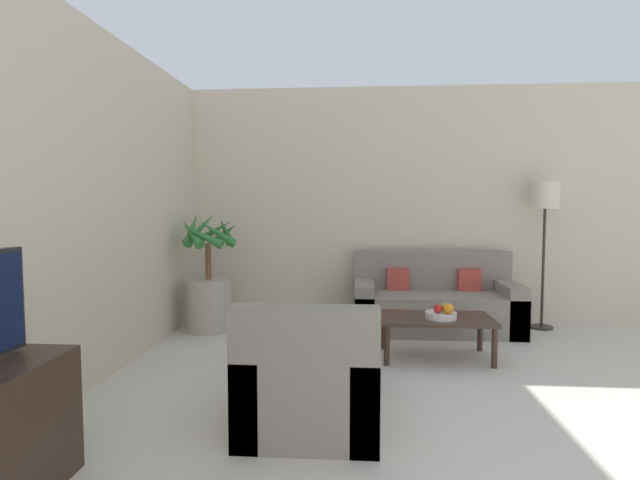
{
  "coord_description": "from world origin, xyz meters",
  "views": [
    {
      "loc": [
        -1.29,
        0.91,
        1.35
      ],
      "look_at": [
        -1.66,
        5.86,
        1.0
      ],
      "focal_mm": 28.0,
      "sensor_mm": 36.0,
      "label": 1
    }
  ],
  "objects_px": {
    "potted_palm": "(209,288)",
    "orange_fruit": "(448,309)",
    "fruit_bowl": "(441,315)",
    "floor_lamp": "(545,206)",
    "sofa_loveseat": "(435,304)",
    "ottoman": "(326,356)",
    "apple_green": "(444,307)",
    "apple_red": "(438,309)",
    "coffee_table": "(436,322)",
    "armchair": "(310,385)"
  },
  "relations": [
    {
      "from": "potted_palm",
      "to": "orange_fruit",
      "type": "height_order",
      "value": "potted_palm"
    },
    {
      "from": "potted_palm",
      "to": "fruit_bowl",
      "type": "height_order",
      "value": "potted_palm"
    },
    {
      "from": "floor_lamp",
      "to": "fruit_bowl",
      "type": "distance_m",
      "value": 2.02
    },
    {
      "from": "sofa_loveseat",
      "to": "ottoman",
      "type": "distance_m",
      "value": 1.97
    },
    {
      "from": "apple_green",
      "to": "fruit_bowl",
      "type": "bearing_deg",
      "value": -127.74
    },
    {
      "from": "ottoman",
      "to": "potted_palm",
      "type": "bearing_deg",
      "value": 133.18
    },
    {
      "from": "apple_red",
      "to": "floor_lamp",
      "type": "bearing_deg",
      "value": 43.59
    },
    {
      "from": "coffee_table",
      "to": "apple_green",
      "type": "relative_size",
      "value": 12.67
    },
    {
      "from": "coffee_table",
      "to": "armchair",
      "type": "xyz_separation_m",
      "value": [
        -0.98,
        -1.45,
        -0.06
      ]
    },
    {
      "from": "apple_red",
      "to": "armchair",
      "type": "xyz_separation_m",
      "value": [
        -0.97,
        -1.34,
        -0.2
      ]
    },
    {
      "from": "apple_green",
      "to": "sofa_loveseat",
      "type": "bearing_deg",
      "value": 85.34
    },
    {
      "from": "floor_lamp",
      "to": "fruit_bowl",
      "type": "bearing_deg",
      "value": -136.52
    },
    {
      "from": "fruit_bowl",
      "to": "armchair",
      "type": "xyz_separation_m",
      "value": [
        -1.01,
        -1.38,
        -0.13
      ]
    },
    {
      "from": "ottoman",
      "to": "apple_red",
      "type": "bearing_deg",
      "value": 29.95
    },
    {
      "from": "apple_red",
      "to": "orange_fruit",
      "type": "xyz_separation_m",
      "value": [
        0.08,
        -0.03,
        0.01
      ]
    },
    {
      "from": "coffee_table",
      "to": "fruit_bowl",
      "type": "xyz_separation_m",
      "value": [
        0.03,
        -0.07,
        0.07
      ]
    },
    {
      "from": "sofa_loveseat",
      "to": "armchair",
      "type": "height_order",
      "value": "sofa_loveseat"
    },
    {
      "from": "floor_lamp",
      "to": "coffee_table",
      "type": "relative_size",
      "value": 1.64
    },
    {
      "from": "apple_green",
      "to": "coffee_table",
      "type": "bearing_deg",
      "value": 152.52
    },
    {
      "from": "sofa_loveseat",
      "to": "coffee_table",
      "type": "relative_size",
      "value": 1.77
    },
    {
      "from": "floor_lamp",
      "to": "ottoman",
      "type": "distance_m",
      "value": 3.11
    },
    {
      "from": "potted_palm",
      "to": "floor_lamp",
      "type": "bearing_deg",
      "value": 5.84
    },
    {
      "from": "sofa_loveseat",
      "to": "orange_fruit",
      "type": "distance_m",
      "value": 1.16
    },
    {
      "from": "sofa_loveseat",
      "to": "fruit_bowl",
      "type": "distance_m",
      "value": 1.09
    },
    {
      "from": "apple_green",
      "to": "armchair",
      "type": "height_order",
      "value": "armchair"
    },
    {
      "from": "orange_fruit",
      "to": "armchair",
      "type": "distance_m",
      "value": 1.7
    },
    {
      "from": "fruit_bowl",
      "to": "apple_green",
      "type": "relative_size",
      "value": 3.48
    },
    {
      "from": "ottoman",
      "to": "floor_lamp",
      "type": "bearing_deg",
      "value": 38.56
    },
    {
      "from": "sofa_loveseat",
      "to": "coffee_table",
      "type": "bearing_deg",
      "value": -98.2
    },
    {
      "from": "potted_palm",
      "to": "fruit_bowl",
      "type": "distance_m",
      "value": 2.46
    },
    {
      "from": "sofa_loveseat",
      "to": "fruit_bowl",
      "type": "relative_size",
      "value": 6.43
    },
    {
      "from": "coffee_table",
      "to": "ottoman",
      "type": "relative_size",
      "value": 1.46
    },
    {
      "from": "coffee_table",
      "to": "apple_green",
      "type": "xyz_separation_m",
      "value": [
        0.06,
        -0.03,
        0.14
      ]
    },
    {
      "from": "apple_red",
      "to": "ottoman",
      "type": "distance_m",
      "value": 1.11
    },
    {
      "from": "coffee_table",
      "to": "fruit_bowl",
      "type": "distance_m",
      "value": 0.11
    },
    {
      "from": "floor_lamp",
      "to": "armchair",
      "type": "height_order",
      "value": "floor_lamp"
    },
    {
      "from": "coffee_table",
      "to": "potted_palm",
      "type": "bearing_deg",
      "value": 160.9
    },
    {
      "from": "fruit_bowl",
      "to": "potted_palm",
      "type": "bearing_deg",
      "value": 159.57
    },
    {
      "from": "potted_palm",
      "to": "sofa_loveseat",
      "type": "bearing_deg",
      "value": 5.14
    },
    {
      "from": "ottoman",
      "to": "orange_fruit",
      "type": "bearing_deg",
      "value": 26.57
    },
    {
      "from": "floor_lamp",
      "to": "ottoman",
      "type": "xyz_separation_m",
      "value": [
        -2.26,
        -1.8,
        -1.15
      ]
    },
    {
      "from": "coffee_table",
      "to": "ottoman",
      "type": "height_order",
      "value": "ottoman"
    },
    {
      "from": "orange_fruit",
      "to": "coffee_table",
      "type": "bearing_deg",
      "value": 120.77
    },
    {
      "from": "apple_green",
      "to": "armchair",
      "type": "distance_m",
      "value": 1.77
    },
    {
      "from": "apple_red",
      "to": "apple_green",
      "type": "height_order",
      "value": "apple_green"
    },
    {
      "from": "coffee_table",
      "to": "orange_fruit",
      "type": "bearing_deg",
      "value": -59.23
    },
    {
      "from": "floor_lamp",
      "to": "apple_red",
      "type": "height_order",
      "value": "floor_lamp"
    },
    {
      "from": "sofa_loveseat",
      "to": "orange_fruit",
      "type": "bearing_deg",
      "value": -93.21
    },
    {
      "from": "floor_lamp",
      "to": "apple_red",
      "type": "xyz_separation_m",
      "value": [
        -1.33,
        -1.26,
        -0.88
      ]
    },
    {
      "from": "potted_palm",
      "to": "orange_fruit",
      "type": "xyz_separation_m",
      "value": [
        2.36,
        -0.92,
        0.01
      ]
    }
  ]
}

